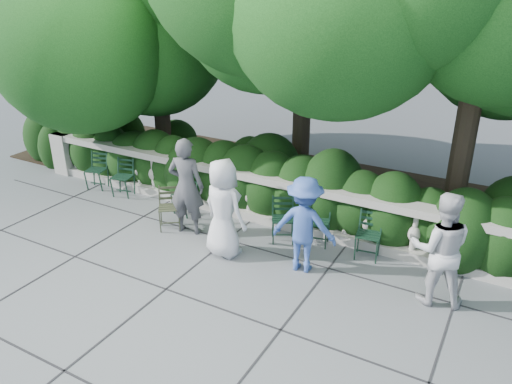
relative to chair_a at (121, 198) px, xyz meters
The scene contains 15 objects.
ground 3.75m from the chair_a, 19.53° to the right, with size 90.00×90.00×0.00m, color #585C60.
balustrade 3.61m from the chair_a, ahead, with size 12.00×0.44×1.00m.
shrub_hedge 3.94m from the chair_a, 26.28° to the left, with size 15.00×2.60×1.70m, color black, non-canonical shape.
tree_canopy 6.10m from the chair_a, 24.67° to the left, with size 15.04×6.52×6.78m.
chair_a is the anchor object (origin of this frame).
chair_b 0.81m from the chair_a, behind, with size 0.44×0.48×0.84m, color black, non-canonical shape.
chair_c 1.68m from the chair_a, ahead, with size 0.44×0.48×0.84m, color black, non-canonical shape.
chair_d 4.01m from the chair_a, ahead, with size 0.44×0.48×0.84m, color black, non-canonical shape.
chair_e 4.57m from the chair_a, ahead, with size 0.44×0.48×0.84m, color black, non-canonical shape.
chair_f 5.50m from the chair_a, ahead, with size 0.44×0.48×0.84m, color black, non-canonical shape.
chair_weathered 2.05m from the chair_a, 20.33° to the right, with size 0.44×0.48×0.84m, color black, non-canonical shape.
person_businessman 3.48m from the chair_a, 15.06° to the right, with size 0.85×0.56×1.75m, color silver.
person_woman_grey 2.45m from the chair_a, 13.05° to the right, with size 0.68×0.44×1.86m, color #47474C.
person_casual_man 6.80m from the chair_a, ahead, with size 0.86×0.67×1.77m, color silver.
person_older_blue 4.76m from the chair_a, ahead, with size 1.05×0.61×1.63m, color #3858A9.
Camera 1 is at (3.90, -6.00, 4.52)m, focal length 35.00 mm.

